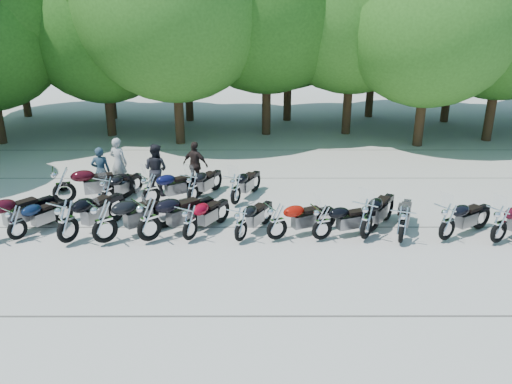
{
  "coord_description": "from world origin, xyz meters",
  "views": [
    {
      "loc": [
        -0.02,
        -11.82,
        5.99
      ],
      "look_at": [
        0.0,
        1.5,
        1.1
      ],
      "focal_mm": 35.0,
      "sensor_mm": 36.0,
      "label": 1
    }
  ],
  "objects_px": {
    "motorcycle_12": "(500,224)",
    "rider_2": "(196,165)",
    "motorcycle_5": "(190,221)",
    "rider_1": "(156,169)",
    "motorcycle_16": "(150,189)",
    "rider_3": "(119,163)",
    "motorcycle_1": "(16,222)",
    "motorcycle_3": "(104,221)",
    "rider_0": "(101,171)",
    "motorcycle_7": "(277,221)",
    "motorcycle_4": "(149,219)",
    "motorcycle_9": "(367,218)",
    "motorcycle_17": "(193,187)",
    "motorcycle_15": "(107,190)",
    "motorcycle_14": "(63,184)",
    "motorcycle_10": "(402,224)",
    "motorcycle_6": "(241,223)",
    "motorcycle_18": "(236,188)",
    "motorcycle_11": "(448,221)",
    "motorcycle_8": "(322,222)"
  },
  "relations": [
    {
      "from": "motorcycle_17",
      "to": "motorcycle_16",
      "type": "bearing_deg",
      "value": 35.78
    },
    {
      "from": "motorcycle_14",
      "to": "rider_3",
      "type": "height_order",
      "value": "rider_3"
    },
    {
      "from": "motorcycle_7",
      "to": "motorcycle_14",
      "type": "xyz_separation_m",
      "value": [
        -6.74,
        2.69,
        0.11
      ]
    },
    {
      "from": "motorcycle_7",
      "to": "rider_3",
      "type": "xyz_separation_m",
      "value": [
        -5.42,
        4.51,
        0.29
      ]
    },
    {
      "from": "motorcycle_7",
      "to": "motorcycle_16",
      "type": "bearing_deg",
      "value": 30.85
    },
    {
      "from": "motorcycle_1",
      "to": "motorcycle_3",
      "type": "xyz_separation_m",
      "value": [
        2.46,
        -0.23,
        0.14
      ]
    },
    {
      "from": "motorcycle_14",
      "to": "motorcycle_16",
      "type": "relative_size",
      "value": 1.14
    },
    {
      "from": "motorcycle_14",
      "to": "rider_2",
      "type": "xyz_separation_m",
      "value": [
        4.04,
        1.76,
        0.12
      ]
    },
    {
      "from": "motorcycle_9",
      "to": "motorcycle_11",
      "type": "bearing_deg",
      "value": -149.31
    },
    {
      "from": "motorcycle_16",
      "to": "rider_3",
      "type": "relative_size",
      "value": 1.24
    },
    {
      "from": "motorcycle_1",
      "to": "motorcycle_7",
      "type": "bearing_deg",
      "value": -146.94
    },
    {
      "from": "rider_0",
      "to": "motorcycle_16",
      "type": "bearing_deg",
      "value": 138.37
    },
    {
      "from": "motorcycle_12",
      "to": "rider_0",
      "type": "xyz_separation_m",
      "value": [
        -11.76,
        3.88,
        0.23
      ]
    },
    {
      "from": "motorcycle_7",
      "to": "motorcycle_12",
      "type": "xyz_separation_m",
      "value": [
        5.95,
        -0.2,
        0.01
      ]
    },
    {
      "from": "motorcycle_1",
      "to": "motorcycle_6",
      "type": "distance_m",
      "value": 6.1
    },
    {
      "from": "motorcycle_11",
      "to": "rider_3",
      "type": "distance_m",
      "value": 11.02
    },
    {
      "from": "rider_1",
      "to": "rider_3",
      "type": "relative_size",
      "value": 0.98
    },
    {
      "from": "motorcycle_15",
      "to": "rider_3",
      "type": "height_order",
      "value": "rider_3"
    },
    {
      "from": "motorcycle_15",
      "to": "rider_1",
      "type": "distance_m",
      "value": 1.85
    },
    {
      "from": "motorcycle_18",
      "to": "rider_3",
      "type": "xyz_separation_m",
      "value": [
        -4.2,
        1.88,
        0.3
      ]
    },
    {
      "from": "motorcycle_9",
      "to": "motorcycle_1",
      "type": "bearing_deg",
      "value": 32.98
    },
    {
      "from": "motorcycle_5",
      "to": "motorcycle_14",
      "type": "xyz_separation_m",
      "value": [
        -4.38,
        2.69,
        0.12
      ]
    },
    {
      "from": "motorcycle_1",
      "to": "motorcycle_17",
      "type": "xyz_separation_m",
      "value": [
        4.47,
        2.74,
        0.02
      ]
    },
    {
      "from": "motorcycle_17",
      "to": "motorcycle_1",
      "type": "bearing_deg",
      "value": 56.5
    },
    {
      "from": "motorcycle_8",
      "to": "motorcycle_17",
      "type": "bearing_deg",
      "value": 32.91
    },
    {
      "from": "motorcycle_10",
      "to": "motorcycle_17",
      "type": "distance_m",
      "value": 6.64
    },
    {
      "from": "motorcycle_16",
      "to": "rider_2",
      "type": "height_order",
      "value": "rider_2"
    },
    {
      "from": "motorcycle_5",
      "to": "motorcycle_6",
      "type": "height_order",
      "value": "motorcycle_5"
    },
    {
      "from": "motorcycle_12",
      "to": "rider_3",
      "type": "xyz_separation_m",
      "value": [
        -11.37,
        4.71,
        0.28
      ]
    },
    {
      "from": "rider_3",
      "to": "motorcycle_16",
      "type": "bearing_deg",
      "value": 148.18
    },
    {
      "from": "motorcycle_16",
      "to": "motorcycle_18",
      "type": "xyz_separation_m",
      "value": [
        2.7,
        0.11,
        -0.03
      ]
    },
    {
      "from": "motorcycle_4",
      "to": "motorcycle_5",
      "type": "xyz_separation_m",
      "value": [
        1.08,
        0.09,
        -0.12
      ]
    },
    {
      "from": "motorcycle_7",
      "to": "motorcycle_10",
      "type": "relative_size",
      "value": 1.02
    },
    {
      "from": "motorcycle_9",
      "to": "motorcycle_14",
      "type": "height_order",
      "value": "motorcycle_14"
    },
    {
      "from": "rider_1",
      "to": "motorcycle_17",
      "type": "bearing_deg",
      "value": 165.64
    },
    {
      "from": "motorcycle_5",
      "to": "motorcycle_18",
      "type": "height_order",
      "value": "motorcycle_18"
    },
    {
      "from": "motorcycle_15",
      "to": "rider_2",
      "type": "xyz_separation_m",
      "value": [
        2.61,
        1.91,
        0.26
      ]
    },
    {
      "from": "motorcycle_8",
      "to": "motorcycle_14",
      "type": "xyz_separation_m",
      "value": [
        -7.97,
        2.69,
        0.13
      ]
    },
    {
      "from": "motorcycle_5",
      "to": "rider_1",
      "type": "relative_size",
      "value": 1.19
    },
    {
      "from": "motorcycle_1",
      "to": "motorcycle_10",
      "type": "bearing_deg",
      "value": -147.85
    },
    {
      "from": "motorcycle_4",
      "to": "motorcycle_1",
      "type": "bearing_deg",
      "value": 47.48
    },
    {
      "from": "motorcycle_18",
      "to": "rider_3",
      "type": "distance_m",
      "value": 4.61
    },
    {
      "from": "motorcycle_3",
      "to": "rider_1",
      "type": "relative_size",
      "value": 1.42
    },
    {
      "from": "motorcycle_12",
      "to": "rider_2",
      "type": "xyz_separation_m",
      "value": [
        -8.64,
        4.65,
        0.22
      ]
    },
    {
      "from": "motorcycle_4",
      "to": "motorcycle_8",
      "type": "xyz_separation_m",
      "value": [
        4.67,
        0.09,
        -0.13
      ]
    },
    {
      "from": "motorcycle_3",
      "to": "motorcycle_6",
      "type": "relative_size",
      "value": 1.24
    },
    {
      "from": "motorcycle_9",
      "to": "motorcycle_17",
      "type": "bearing_deg",
      "value": 4.62
    },
    {
      "from": "motorcycle_16",
      "to": "motorcycle_17",
      "type": "height_order",
      "value": "motorcycle_16"
    },
    {
      "from": "motorcycle_5",
      "to": "motorcycle_4",
      "type": "bearing_deg",
      "value": 35.38
    },
    {
      "from": "rider_3",
      "to": "motorcycle_5",
      "type": "bearing_deg",
      "value": 145.35
    }
  ]
}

